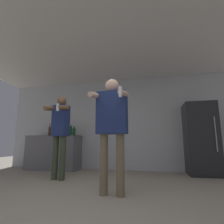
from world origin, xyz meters
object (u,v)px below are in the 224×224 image
object	(u,v)px
bottle_green_wine	(49,131)
bottle_tall_gin	(64,132)
person_woman_foreground	(112,121)
person_man_side	(60,129)
refrigerator	(201,138)
bottle_clear_vodka	(71,131)
bottle_amber_bourbon	(74,132)

from	to	relation	value
bottle_green_wine	bottle_tall_gin	world-z (taller)	bottle_green_wine
person_woman_foreground	person_man_side	size ratio (longest dim) A/B	0.99
person_woman_foreground	refrigerator	bearing A→B (deg)	49.80
bottle_tall_gin	bottle_clear_vodka	distance (m)	0.21
bottle_tall_gin	refrigerator	bearing A→B (deg)	-0.11
person_man_side	bottle_green_wine	bearing A→B (deg)	129.76
bottle_clear_vodka	person_woman_foreground	world-z (taller)	person_woman_foreground
bottle_tall_gin	bottle_clear_vodka	world-z (taller)	bottle_clear_vodka
bottle_green_wine	person_woman_foreground	size ratio (longest dim) A/B	0.22
bottle_green_wine	person_man_side	bearing A→B (deg)	-50.24
bottle_amber_bourbon	bottle_tall_gin	world-z (taller)	bottle_amber_bourbon
bottle_green_wine	bottle_clear_vodka	xyz separation A→B (m)	(0.66, 0.00, -0.00)
bottle_tall_gin	bottle_clear_vodka	bearing A→B (deg)	0.00
bottle_amber_bourbon	person_man_side	world-z (taller)	person_man_side
refrigerator	bottle_amber_bourbon	world-z (taller)	refrigerator
bottle_amber_bourbon	person_man_side	size ratio (longest dim) A/B	0.16
bottle_amber_bourbon	person_woman_foreground	xyz separation A→B (m)	(1.52, -2.00, -0.01)
bottle_clear_vodka	person_woman_foreground	bearing A→B (deg)	-50.87
refrigerator	person_man_side	xyz separation A→B (m)	(-2.96, -1.20, 0.18)
refrigerator	bottle_clear_vodka	xyz separation A→B (m)	(-3.31, 0.01, 0.23)
refrigerator	bottle_amber_bourbon	xyz separation A→B (m)	(-3.21, 0.01, 0.21)
person_woman_foreground	bottle_clear_vodka	bearing A→B (deg)	129.13
person_woman_foreground	bottle_amber_bourbon	bearing A→B (deg)	127.32
refrigerator	person_man_side	size ratio (longest dim) A/B	0.98
person_man_side	bottle_tall_gin	bearing A→B (deg)	114.53
person_man_side	person_woman_foreground	bearing A→B (deg)	-31.82
bottle_clear_vodka	bottle_tall_gin	bearing A→B (deg)	-180.00
bottle_green_wine	bottle_tall_gin	bearing A→B (deg)	0.00
refrigerator	bottle_green_wine	distance (m)	3.97
person_woman_foreground	bottle_green_wine	bearing A→B (deg)	138.78
bottle_tall_gin	person_woman_foreground	bearing A→B (deg)	-47.55
refrigerator	bottle_amber_bourbon	size ratio (longest dim) A/B	5.98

